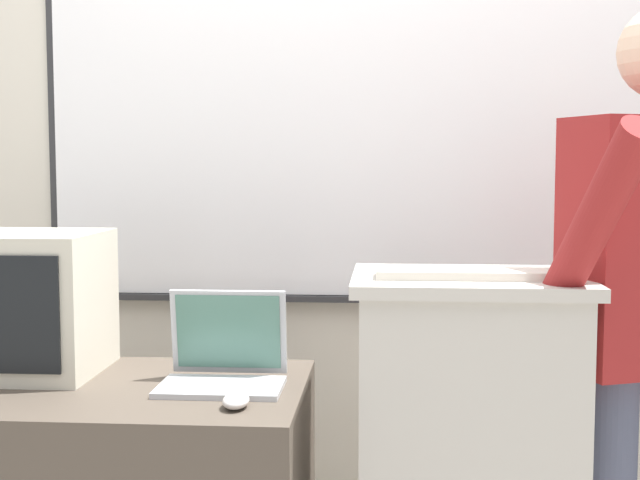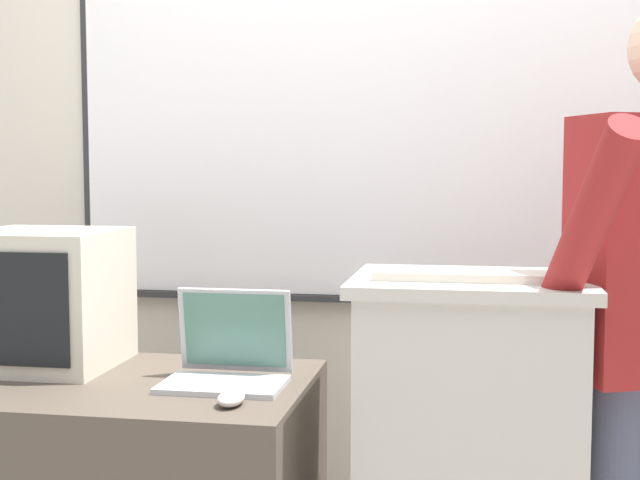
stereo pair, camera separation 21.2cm
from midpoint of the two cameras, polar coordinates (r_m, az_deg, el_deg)
back_wall at (r=2.96m, az=5.72°, el=5.96°), size 6.40×0.17×2.72m
laptop at (r=2.27m, az=-3.14°, el=-7.42°), size 0.30×0.24×0.23m
wireless_keyboard at (r=2.10m, az=12.60°, el=-2.27°), size 0.45×0.12×0.02m
computer_mouse_by_laptop at (r=2.07m, az=-2.75°, el=-10.12°), size 0.06×0.10×0.03m
crt_monitor at (r=2.50m, az=-14.87°, el=-3.65°), size 0.38×0.37×0.37m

